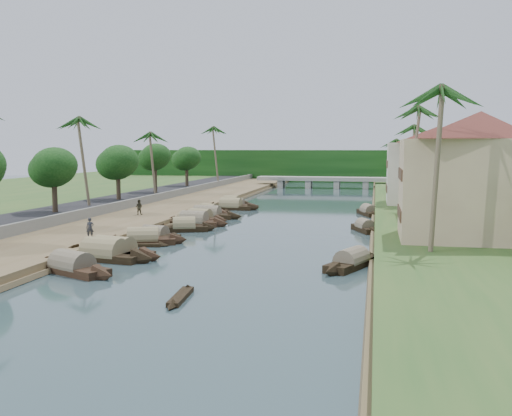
% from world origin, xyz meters
% --- Properties ---
extents(ground, '(220.00, 220.00, 0.00)m').
position_xyz_m(ground, '(0.00, 0.00, 0.00)').
color(ground, '#31454A').
rests_on(ground, ground).
extents(left_bank, '(10.00, 180.00, 0.80)m').
position_xyz_m(left_bank, '(-16.00, 20.00, 0.40)').
color(left_bank, brown).
rests_on(left_bank, ground).
extents(right_bank, '(16.00, 180.00, 1.20)m').
position_xyz_m(right_bank, '(19.00, 20.00, 0.60)').
color(right_bank, '#2C5321').
rests_on(right_bank, ground).
extents(road, '(8.00, 180.00, 1.40)m').
position_xyz_m(road, '(-24.50, 20.00, 0.70)').
color(road, black).
rests_on(road, ground).
extents(retaining_wall, '(0.40, 180.00, 1.10)m').
position_xyz_m(retaining_wall, '(-20.20, 20.00, 1.35)').
color(retaining_wall, slate).
rests_on(retaining_wall, left_bank).
extents(treeline, '(120.00, 14.00, 8.00)m').
position_xyz_m(treeline, '(0.00, 100.00, 4.00)').
color(treeline, '#0E330E').
rests_on(treeline, ground).
extents(bridge, '(28.00, 4.00, 2.40)m').
position_xyz_m(bridge, '(0.00, 72.00, 1.72)').
color(bridge, gray).
rests_on(bridge, ground).
extents(building_near, '(14.85, 14.85, 10.20)m').
position_xyz_m(building_near, '(18.99, -2.00, 6.38)').
color(building_near, '#CFB78B').
rests_on(building_near, right_bank).
extents(building_mid, '(14.11, 14.11, 9.70)m').
position_xyz_m(building_mid, '(19.99, 14.00, 6.13)').
color(building_mid, beige).
rests_on(building_mid, right_bank).
extents(building_far, '(15.59, 15.59, 10.20)m').
position_xyz_m(building_far, '(18.99, 28.00, 6.38)').
color(building_far, silver).
rests_on(building_far, right_bank).
extents(building_distant, '(12.62, 12.62, 9.20)m').
position_xyz_m(building_distant, '(19.99, 48.00, 5.88)').
color(building_distant, '#CFB78B').
rests_on(building_distant, right_bank).
extents(sampan_0, '(8.47, 5.13, 2.24)m').
position_xyz_m(sampan_0, '(-9.19, -15.06, 0.42)').
color(sampan_0, black).
rests_on(sampan_0, ground).
extents(sampan_1, '(9.06, 3.37, 2.58)m').
position_xyz_m(sampan_1, '(-9.20, -10.34, 0.42)').
color(sampan_1, black).
rests_on(sampan_1, ground).
extents(sampan_2, '(9.49, 4.19, 2.42)m').
position_xyz_m(sampan_2, '(-9.08, -8.95, 0.42)').
color(sampan_2, black).
rests_on(sampan_2, ground).
extents(sampan_3, '(6.92, 3.00, 1.88)m').
position_xyz_m(sampan_3, '(-9.07, -0.40, 0.41)').
color(sampan_3, black).
rests_on(sampan_3, ground).
extents(sampan_4, '(8.08, 4.40, 2.26)m').
position_xyz_m(sampan_4, '(-9.10, -3.12, 0.42)').
color(sampan_4, black).
rests_on(sampan_4, ground).
extents(sampan_5, '(6.92, 3.92, 2.17)m').
position_xyz_m(sampan_5, '(-8.16, 5.20, 0.42)').
color(sampan_5, black).
rests_on(sampan_5, ground).
extents(sampan_6, '(8.30, 2.48, 2.42)m').
position_xyz_m(sampan_6, '(-8.51, 9.64, 0.42)').
color(sampan_6, black).
rests_on(sampan_6, ground).
extents(sampan_7, '(6.67, 3.93, 1.84)m').
position_xyz_m(sampan_7, '(-9.56, 10.75, 0.40)').
color(sampan_7, black).
rests_on(sampan_7, ground).
extents(sampan_8, '(7.51, 3.40, 2.26)m').
position_xyz_m(sampan_8, '(-8.76, 12.64, 0.42)').
color(sampan_8, black).
rests_on(sampan_8, ground).
extents(sampan_9, '(9.27, 2.41, 2.30)m').
position_xyz_m(sampan_9, '(-9.02, 16.29, 0.42)').
color(sampan_9, black).
rests_on(sampan_9, ground).
extents(sampan_10, '(6.80, 4.61, 1.96)m').
position_xyz_m(sampan_10, '(-9.96, 20.35, 0.41)').
color(sampan_10, black).
rests_on(sampan_10, ground).
extents(sampan_11, '(8.55, 2.30, 2.41)m').
position_xyz_m(sampan_11, '(-8.68, 26.50, 0.42)').
color(sampan_11, black).
rests_on(sampan_11, ground).
extents(sampan_12, '(7.61, 1.74, 1.85)m').
position_xyz_m(sampan_12, '(-8.65, 28.70, 0.40)').
color(sampan_12, black).
rests_on(sampan_12, ground).
extents(sampan_13, '(7.11, 3.51, 1.96)m').
position_xyz_m(sampan_13, '(-10.12, 32.69, 0.41)').
color(sampan_13, black).
rests_on(sampan_13, ground).
extents(sampan_14, '(4.54, 8.07, 2.00)m').
position_xyz_m(sampan_14, '(9.44, -9.29, 0.41)').
color(sampan_14, black).
rests_on(sampan_14, ground).
extents(sampan_15, '(3.63, 6.49, 1.80)m').
position_xyz_m(sampan_15, '(10.05, 8.88, 0.40)').
color(sampan_15, black).
rests_on(sampan_15, ground).
extents(sampan_16, '(3.77, 8.01, 1.97)m').
position_xyz_m(sampan_16, '(10.23, 23.63, 0.41)').
color(sampan_16, black).
rests_on(sampan_16, ground).
extents(canoe_0, '(1.14, 5.22, 0.68)m').
position_xyz_m(canoe_0, '(0.31, -19.95, 0.10)').
color(canoe_0, black).
rests_on(canoe_0, ground).
extents(canoe_1, '(5.14, 1.91, 0.82)m').
position_xyz_m(canoe_1, '(-8.87, -4.25, 0.10)').
color(canoe_1, black).
rests_on(canoe_1, ground).
extents(canoe_2, '(5.71, 2.03, 0.82)m').
position_xyz_m(canoe_2, '(-10.19, 23.13, 0.10)').
color(canoe_2, black).
rests_on(canoe_2, ground).
extents(palm_0, '(3.20, 3.20, 12.95)m').
position_xyz_m(palm_0, '(15.00, -8.35, 12.31)').
color(palm_0, '#76644E').
rests_on(palm_0, ground).
extents(palm_1, '(3.20, 3.20, 9.39)m').
position_xyz_m(palm_1, '(16.00, 7.40, 8.88)').
color(palm_1, '#76644E').
rests_on(palm_1, ground).
extents(palm_2, '(3.20, 3.20, 13.55)m').
position_xyz_m(palm_2, '(15.00, 20.07, 12.90)').
color(palm_2, '#76644E').
rests_on(palm_2, ground).
extents(palm_3, '(3.20, 3.20, 12.01)m').
position_xyz_m(palm_3, '(16.00, 36.60, 11.40)').
color(palm_3, '#76644E').
rests_on(palm_3, ground).
extents(palm_5, '(3.20, 3.20, 12.24)m').
position_xyz_m(palm_5, '(-24.00, 14.66, 11.84)').
color(palm_5, '#76644E').
rests_on(palm_5, ground).
extents(palm_6, '(3.20, 3.20, 10.84)m').
position_xyz_m(palm_6, '(-22.00, 31.70, 10.48)').
color(palm_6, '#76644E').
rests_on(palm_6, ground).
extents(palm_7, '(3.20, 3.20, 10.23)m').
position_xyz_m(palm_7, '(14.00, 54.81, 9.69)').
color(palm_7, '#76644E').
rests_on(palm_7, ground).
extents(palm_8, '(3.20, 3.20, 12.75)m').
position_xyz_m(palm_8, '(-20.50, 61.61, 12.33)').
color(palm_8, '#76644E').
rests_on(palm_8, ground).
extents(tree_2, '(4.92, 4.92, 6.97)m').
position_xyz_m(tree_2, '(-24.00, 7.38, 6.27)').
color(tree_2, '#433526').
rests_on(tree_2, ground).
extents(tree_3, '(5.38, 5.38, 7.33)m').
position_xyz_m(tree_3, '(-24.00, 23.50, 6.44)').
color(tree_3, '#433526').
rests_on(tree_3, ground).
extents(tree_4, '(4.80, 4.80, 7.62)m').
position_xyz_m(tree_4, '(-24.00, 37.07, 6.94)').
color(tree_4, '#433526').
rests_on(tree_4, ground).
extents(tree_5, '(4.95, 4.95, 7.18)m').
position_xyz_m(tree_5, '(-24.00, 52.91, 6.46)').
color(tree_5, '#433526').
rests_on(tree_5, ground).
extents(tree_6, '(4.34, 4.34, 6.76)m').
position_xyz_m(tree_6, '(24.00, 29.87, 6.08)').
color(tree_6, '#433526').
rests_on(tree_6, ground).
extents(person_near, '(0.75, 0.63, 1.77)m').
position_xyz_m(person_near, '(-12.91, -5.50, 1.69)').
color(person_near, '#292B31').
rests_on(person_near, left_bank).
extents(person_far, '(0.91, 0.73, 1.76)m').
position_xyz_m(person_far, '(-15.87, 11.69, 1.68)').
color(person_far, '#333224').
rests_on(person_far, left_bank).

